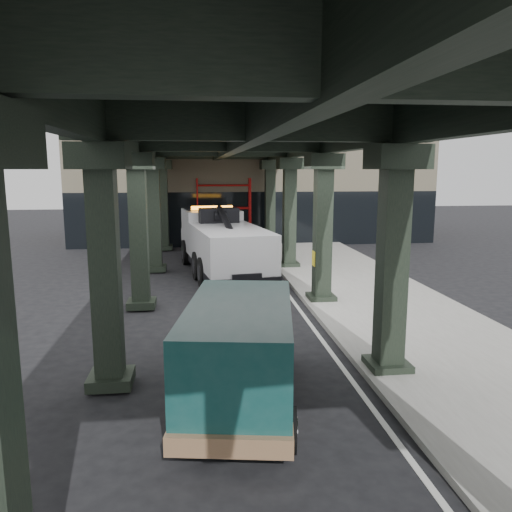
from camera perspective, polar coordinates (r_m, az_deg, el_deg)
ground at (r=14.89m, az=-0.49°, el=-7.71°), size 90.00×90.00×0.00m
sidewalk at (r=17.77m, az=13.41°, el=-4.82°), size 5.00×40.00×0.15m
lane_stripe at (r=17.03m, az=4.48°, el=-5.45°), size 0.12×38.00×0.01m
viaduct at (r=16.18m, az=-2.77°, el=13.27°), size 7.40×32.00×6.40m
building at (r=34.29m, az=-0.86°, el=9.04°), size 22.00×10.00×8.00m
scaffolding at (r=28.89m, az=-3.71°, el=5.11°), size 3.08×0.88×4.00m
tow_truck at (r=21.72m, az=-4.04°, el=1.77°), size 3.77×9.27×2.96m
towed_van at (r=9.69m, az=-1.76°, el=-10.58°), size 2.75×5.35×2.07m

